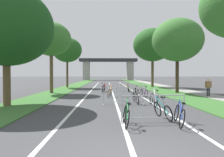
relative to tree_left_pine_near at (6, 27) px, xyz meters
name	(u,v)px	position (x,y,z in m)	size (l,w,h in m)	color
grass_verge_left	(75,85)	(0.69, 20.82, -4.52)	(2.86, 69.75, 0.05)	#386B2D
grass_verge_right	(145,85)	(11.92, 20.82, -4.52)	(2.86, 69.75, 0.05)	#386B2D
sidewalk_path_right	(159,85)	(14.27, 20.82, -4.51)	(1.84, 69.75, 0.08)	gray
lane_stripe_center	(111,89)	(6.31, 12.47, -4.55)	(0.14, 40.35, 0.01)	silver
lane_stripe_right_lane	(131,89)	(8.61, 12.47, -4.55)	(0.14, 40.35, 0.01)	silver
lane_stripe_left_lane	(92,89)	(4.01, 12.47, -4.55)	(0.14, 40.35, 0.01)	silver
overpass_bridge	(108,65)	(6.31, 49.94, -0.07)	(17.39, 3.51, 6.55)	#2D2D30
tree_left_pine_near	(6,27)	(0.00, 0.00, 0.00)	(5.29, 5.29, 6.81)	brown
tree_left_cypress_far	(51,39)	(0.43, 7.83, 0.61)	(3.79, 3.79, 6.80)	brown
tree_left_oak_mid	(67,50)	(0.41, 15.87, 0.56)	(3.94, 3.94, 6.80)	#4C3823
tree_right_pine_far	(177,40)	(12.50, 7.50, 0.54)	(4.80, 4.80, 7.14)	#3D2D1E
tree_right_oak_near	(153,45)	(12.21, 16.62, 1.38)	(5.44, 5.44, 8.26)	brown
crowd_barrier_nearest	(153,109)	(7.49, -4.08, -4.03)	(2.50, 0.55, 1.05)	#ADADB2
crowd_barrier_second	(123,96)	(6.72, 0.47, -4.03)	(2.50, 0.54, 1.05)	#ADADB2
crowd_barrier_third	(131,90)	(7.72, 5.02, -4.03)	(2.50, 0.57, 1.05)	#ADADB2
crowd_barrier_fourth	(117,87)	(6.86, 9.56, -4.03)	(2.49, 0.46, 1.05)	#ADADB2
bicycle_white_0	(154,99)	(8.47, -0.07, -4.17)	(0.44, 1.77, 1.01)	black
bicycle_purple_1	(144,93)	(8.71, 4.46, -4.20)	(0.54, 1.67, 0.96)	black
bicycle_blue_2	(179,115)	(8.34, -4.50, -4.18)	(0.66, 1.74, 0.91)	black
bicycle_teal_3	(163,110)	(8.00, -3.53, -4.19)	(0.66, 1.66, 0.96)	black
bicycle_black_4	(136,97)	(7.54, 0.92, -4.17)	(0.46, 1.76, 0.98)	black
bicycle_yellow_5	(128,88)	(8.00, 9.22, -4.20)	(0.63, 1.71, 0.92)	black
bicycle_green_6	(126,115)	(6.40, -4.56, -4.17)	(0.46, 1.63, 1.01)	black
bicycle_orange_7	(110,92)	(5.99, 4.53, -4.17)	(0.61, 1.64, 1.00)	black
bicycle_silver_8	(103,88)	(5.35, 9.97, -4.19)	(0.44, 1.73, 0.94)	black
bicycle_red_9	(104,89)	(5.43, 9.02, -4.20)	(0.61, 1.67, 0.96)	black
bicycle_white_10	(137,91)	(8.31, 5.59, -4.20)	(0.52, 1.61, 0.95)	black
pedestrian_in_red_jacket	(208,86)	(13.92, 4.34, -3.63)	(0.55, 0.27, 1.51)	#262628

